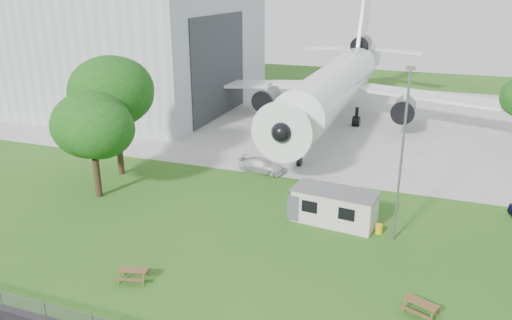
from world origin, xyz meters
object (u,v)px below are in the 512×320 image
(site_cabin, at_px, (335,207))
(picnic_west, at_px, (134,280))
(airliner, at_px, (338,82))
(picnic_east, at_px, (420,314))
(hangar, at_px, (96,38))

(site_cabin, height_order, picnic_west, site_cabin)
(airliner, relative_size, site_cabin, 6.93)
(picnic_west, xyz_separation_m, picnic_east, (16.46, 2.55, 0.00))
(picnic_west, relative_size, picnic_east, 1.00)
(site_cabin, xyz_separation_m, picnic_east, (6.69, -9.26, -1.31))
(hangar, bearing_deg, picnic_east, -38.02)
(hangar, bearing_deg, site_cabin, -34.42)
(hangar, height_order, picnic_west, hangar)
(hangar, xyz_separation_m, airliner, (35.97, -0.14, -4.14))
(site_cabin, relative_size, picnic_west, 3.83)
(hangar, relative_size, picnic_west, 23.89)
(picnic_west, height_order, picnic_east, same)
(site_cabin, relative_size, picnic_east, 3.83)
(hangar, distance_m, picnic_west, 52.35)
(hangar, bearing_deg, airliner, -0.22)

